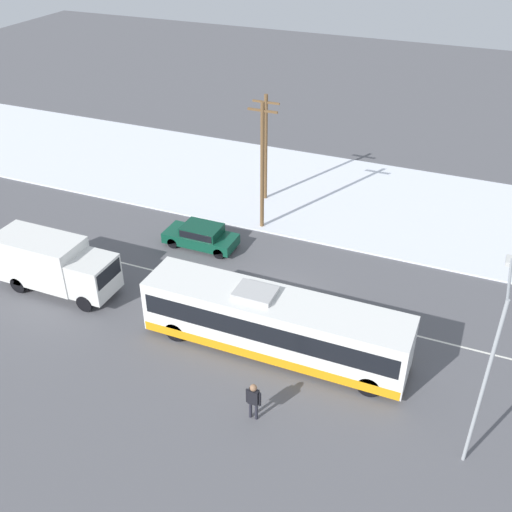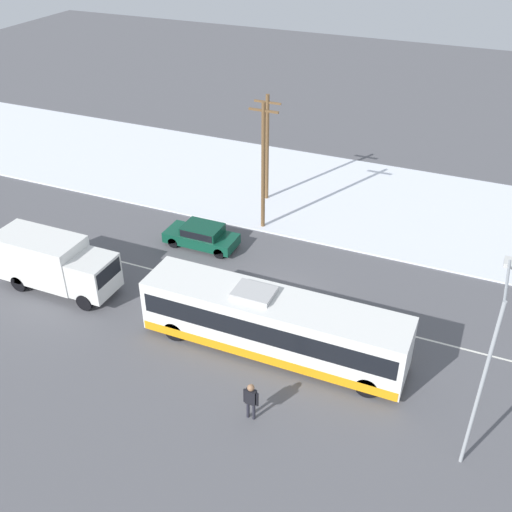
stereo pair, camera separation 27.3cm
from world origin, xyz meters
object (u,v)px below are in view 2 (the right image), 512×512
at_px(box_truck, 54,262).
at_px(utility_pole_roadside, 263,166).
at_px(sedan_car, 202,235).
at_px(utility_pole_snowlot, 267,147).
at_px(streetlamp, 489,355).
at_px(pedestrian_at_stop, 251,398).
at_px(city_bus, 273,324).

relative_size(box_truck, utility_pole_roadside, 0.82).
bearing_deg(sedan_car, utility_pole_snowlot, -99.65).
xyz_separation_m(streetlamp, utility_pole_snowlot, (-14.93, 16.41, -1.00)).
height_order(box_truck, utility_pole_roadside, utility_pole_roadside).
distance_m(sedan_car, utility_pole_roadside, 5.46).
distance_m(pedestrian_at_stop, utility_pole_snowlot, 19.62).
distance_m(city_bus, utility_pole_snowlot, 15.43).
relative_size(box_truck, sedan_car, 1.52).
relative_size(sedan_car, pedestrian_at_stop, 2.36).
bearing_deg(streetlamp, utility_pole_roadside, 137.00).
distance_m(streetlamp, utility_pole_snowlot, 22.21).
bearing_deg(pedestrian_at_stop, utility_pole_roadside, 110.90).
xyz_separation_m(box_truck, streetlamp, (21.23, -2.51, 3.17)).
relative_size(sedan_car, streetlamp, 0.57).
distance_m(box_truck, utility_pole_snowlot, 15.41).
bearing_deg(box_truck, city_bus, -0.50).
bearing_deg(utility_pole_roadside, box_truck, -126.34).
xyz_separation_m(box_truck, sedan_car, (5.09, 6.79, -0.88)).
height_order(sedan_car, pedestrian_at_stop, pedestrian_at_stop).
xyz_separation_m(pedestrian_at_stop, utility_pole_roadside, (-5.56, 14.55, 3.08)).
height_order(streetlamp, utility_pole_roadside, utility_pole_roadside).
height_order(city_bus, streetlamp, streetlamp).
distance_m(box_truck, streetlamp, 21.61).
bearing_deg(city_bus, sedan_car, 136.46).
height_order(box_truck, sedan_car, box_truck).
relative_size(pedestrian_at_stop, utility_pole_roadside, 0.23).
distance_m(sedan_car, pedestrian_at_stop, 13.69).
xyz_separation_m(sedan_car, pedestrian_at_stop, (8.01, -11.09, 0.36)).
xyz_separation_m(utility_pole_roadside, utility_pole_snowlot, (-1.25, 3.65, -0.40)).
xyz_separation_m(pedestrian_at_stop, utility_pole_snowlot, (-6.81, 18.20, 2.68)).
bearing_deg(sedan_car, pedestrian_at_stop, 125.84).
height_order(sedan_car, streetlamp, streetlamp).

